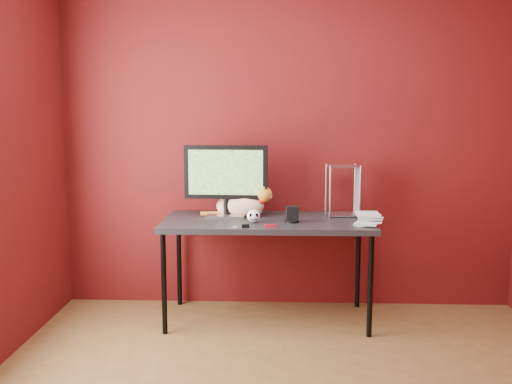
{
  "coord_description": "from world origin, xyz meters",
  "views": [
    {
      "loc": [
        -0.07,
        -2.66,
        1.53
      ],
      "look_at": [
        -0.22,
        1.15,
        0.98
      ],
      "focal_mm": 40.0,
      "sensor_mm": 36.0,
      "label": 1
    }
  ],
  "objects_px": {
    "book_stack": "(359,162)",
    "skull_mug": "(254,216)",
    "speaker": "(292,215)",
    "desk": "(267,226)",
    "cat": "(241,204)",
    "monitor": "(226,177)"
  },
  "relations": [
    {
      "from": "book_stack",
      "to": "skull_mug",
      "type": "bearing_deg",
      "value": -179.61
    },
    {
      "from": "speaker",
      "to": "desk",
      "type": "bearing_deg",
      "value": 144.48
    },
    {
      "from": "desk",
      "to": "speaker",
      "type": "distance_m",
      "value": 0.23
    },
    {
      "from": "cat",
      "to": "skull_mug",
      "type": "distance_m",
      "value": 0.28
    },
    {
      "from": "speaker",
      "to": "book_stack",
      "type": "relative_size",
      "value": 0.13
    },
    {
      "from": "desk",
      "to": "cat",
      "type": "distance_m",
      "value": 0.28
    },
    {
      "from": "cat",
      "to": "skull_mug",
      "type": "height_order",
      "value": "cat"
    },
    {
      "from": "cat",
      "to": "speaker",
      "type": "bearing_deg",
      "value": -18.18
    },
    {
      "from": "skull_mug",
      "to": "book_stack",
      "type": "xyz_separation_m",
      "value": [
        0.73,
        0.0,
        0.38
      ]
    },
    {
      "from": "skull_mug",
      "to": "cat",
      "type": "bearing_deg",
      "value": 106.62
    },
    {
      "from": "desk",
      "to": "skull_mug",
      "type": "height_order",
      "value": "skull_mug"
    },
    {
      "from": "monitor",
      "to": "book_stack",
      "type": "height_order",
      "value": "book_stack"
    },
    {
      "from": "desk",
      "to": "monitor",
      "type": "relative_size",
      "value": 2.46
    },
    {
      "from": "skull_mug",
      "to": "speaker",
      "type": "distance_m",
      "value": 0.27
    },
    {
      "from": "cat",
      "to": "book_stack",
      "type": "relative_size",
      "value": 0.63
    },
    {
      "from": "cat",
      "to": "book_stack",
      "type": "xyz_separation_m",
      "value": [
        0.83,
        -0.25,
        0.34
      ]
    },
    {
      "from": "desk",
      "to": "speaker",
      "type": "height_order",
      "value": "speaker"
    },
    {
      "from": "desk",
      "to": "book_stack",
      "type": "distance_m",
      "value": 0.8
    },
    {
      "from": "desk",
      "to": "monitor",
      "type": "bearing_deg",
      "value": 164.12
    },
    {
      "from": "monitor",
      "to": "cat",
      "type": "height_order",
      "value": "monitor"
    },
    {
      "from": "speaker",
      "to": "book_stack",
      "type": "height_order",
      "value": "book_stack"
    },
    {
      "from": "skull_mug",
      "to": "monitor",
      "type": "bearing_deg",
      "value": 130.43
    }
  ]
}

